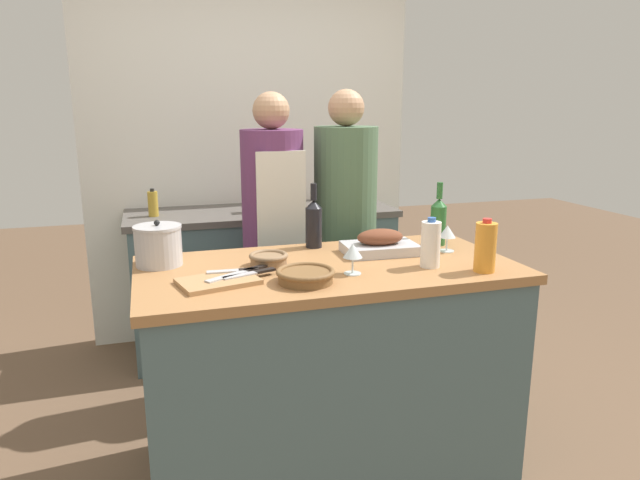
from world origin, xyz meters
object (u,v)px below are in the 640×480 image
at_px(juice_jug, 485,247).
at_px(person_cook_aproned, 274,232).
at_px(roasting_pan, 380,244).
at_px(knife_bread, 235,271).
at_px(condiment_bottle_tall, 329,196).
at_px(person_cook_guest, 345,227).
at_px(wine_glass_right, 353,252).
at_px(wine_glass_left, 447,233).
at_px(wine_bottle_green, 314,222).
at_px(stock_pot, 158,245).
at_px(wicker_basket, 306,275).
at_px(mixing_bowl, 269,259).
at_px(wine_bottle_dark, 438,220).
at_px(condiment_bottle_short, 318,201).
at_px(knife_chef, 240,272).
at_px(knife_paring, 251,273).
at_px(stand_mixer, 285,190).
at_px(condiment_bottle_extra, 153,204).
at_px(cutting_board, 218,281).
at_px(milk_jug, 431,244).

height_order(juice_jug, person_cook_aproned, person_cook_aproned).
xyz_separation_m(roasting_pan, juice_jug, (0.29, -0.38, 0.06)).
distance_m(knife_bread, condiment_bottle_tall, 1.58).
bearing_deg(person_cook_guest, wine_glass_right, -125.56).
bearing_deg(wine_glass_left, wine_glass_right, -158.65).
distance_m(wine_bottle_green, wine_glass_left, 0.61).
relative_size(juice_jug, knife_bread, 1.07).
height_order(stock_pot, person_cook_guest, person_cook_guest).
xyz_separation_m(wicker_basket, mixing_bowl, (-0.09, 0.26, 0.00)).
bearing_deg(wine_bottle_dark, juice_jug, -94.66).
bearing_deg(knife_bread, condiment_bottle_short, 60.50).
distance_m(juice_jug, knife_chef, 0.97).
bearing_deg(stock_pot, wine_glass_left, -6.64).
distance_m(person_cook_aproned, person_cook_guest, 0.40).
height_order(wicker_basket, condiment_bottle_short, condiment_bottle_short).
bearing_deg(juice_jug, knife_bread, 166.55).
bearing_deg(wine_glass_left, wicker_basket, -160.60).
height_order(knife_paring, stand_mixer, stand_mixer).
xyz_separation_m(roasting_pan, condiment_bottle_extra, (-0.95, 1.26, 0.02)).
distance_m(cutting_board, condiment_bottle_tall, 1.69).
bearing_deg(wine_glass_right, cutting_board, 176.77).
height_order(stock_pot, person_cook_aproned, person_cook_aproned).
bearing_deg(wine_bottle_dark, knife_chef, -165.48).
distance_m(wine_glass_left, person_cook_guest, 0.74).
distance_m(mixing_bowl, wine_glass_right, 0.36).
bearing_deg(stand_mixer, knife_chef, -110.24).
bearing_deg(knife_paring, wine_glass_right, -8.38).
xyz_separation_m(juice_jug, knife_bread, (-0.97, 0.23, -0.08)).
distance_m(wine_bottle_green, wine_bottle_dark, 0.59).
relative_size(knife_bread, condiment_bottle_extra, 1.20).
bearing_deg(condiment_bottle_extra, wine_bottle_dark, -42.98).
relative_size(wicker_basket, milk_jug, 1.08).
height_order(cutting_board, person_cook_guest, person_cook_guest).
xyz_separation_m(stock_pot, condiment_bottle_short, (1.01, 1.05, -0.04)).
relative_size(knife_paring, person_cook_aproned, 0.13).
bearing_deg(knife_paring, roasting_pan, 18.27).
bearing_deg(wine_glass_left, knife_bread, -174.33).
height_order(juice_jug, knife_bread, juice_jug).
bearing_deg(knife_paring, milk_jug, -4.20).
distance_m(cutting_board, wine_glass_right, 0.53).
bearing_deg(stock_pot, condiment_bottle_extra, 89.97).
bearing_deg(person_cook_guest, condiment_bottle_extra, 130.09).
height_order(wicker_basket, juice_jug, juice_jug).
relative_size(wicker_basket, mixing_bowl, 1.37).
xyz_separation_m(wine_glass_right, condiment_bottle_tall, (0.37, 1.46, -0.02)).
bearing_deg(person_cook_aproned, knife_chef, -114.78).
bearing_deg(mixing_bowl, milk_jug, -17.98).
bearing_deg(cutting_board, wicker_basket, -14.50).
distance_m(wicker_basket, wine_bottle_green, 0.55).
xyz_separation_m(juice_jug, stand_mixer, (-0.43, 1.61, 0.02)).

